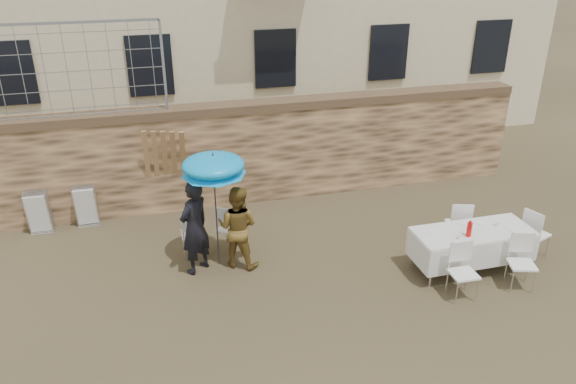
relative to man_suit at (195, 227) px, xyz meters
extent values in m
plane|color=brown|center=(1.25, -2.31, -0.87)|extent=(80.00, 80.00, 0.00)
cube|color=olive|center=(1.25, 2.69, 0.23)|extent=(13.00, 0.50, 2.20)
imported|color=black|center=(0.00, 0.00, 0.00)|extent=(0.76, 0.73, 1.75)
imported|color=olive|center=(0.75, 0.00, -0.10)|extent=(0.94, 0.89, 1.55)
cylinder|color=#3F3F44|center=(0.40, 0.10, 0.02)|extent=(0.03, 0.03, 1.79)
cone|color=#098ED8|center=(0.40, 0.10, 1.02)|extent=(1.12, 1.12, 0.22)
cube|color=silver|center=(4.72, -1.20, -0.12)|extent=(2.10, 0.85, 0.05)
cylinder|color=silver|center=(3.77, -1.55, -0.50)|extent=(0.04, 0.04, 0.74)
cylinder|color=silver|center=(5.67, -1.55, -0.50)|extent=(0.04, 0.04, 0.74)
cylinder|color=silver|center=(3.77, -0.86, -0.50)|extent=(0.04, 0.04, 0.74)
cylinder|color=silver|center=(5.67, -0.86, -0.50)|extent=(0.04, 0.04, 0.74)
cylinder|color=red|center=(4.52, -1.35, 0.03)|extent=(0.09, 0.09, 0.26)
camera|label=1|loc=(-0.65, -8.67, 4.67)|focal=35.00mm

